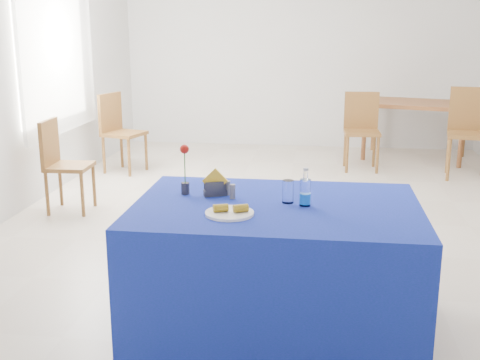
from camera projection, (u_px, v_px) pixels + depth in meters
name	position (u px, v px, depth m)	size (l,w,h in m)	color
floor	(282.00, 219.00, 5.53)	(7.00, 7.00, 0.00)	beige
room_shell	(286.00, 23.00, 5.09)	(7.00, 7.00, 7.00)	silver
window_pane	(52.00, 43.00, 6.22)	(0.04, 1.50, 1.60)	white
curtain	(58.00, 43.00, 6.21)	(0.04, 1.75, 1.85)	white
plate	(230.00, 213.00, 3.18)	(0.26, 0.26, 0.01)	white
drinking_glass	(288.00, 192.00, 3.38)	(0.07, 0.07, 0.13)	white
salt_shaker	(228.00, 188.00, 3.54)	(0.03, 0.03, 0.09)	gray
pepper_shaker	(233.00, 192.00, 3.46)	(0.03, 0.03, 0.09)	slate
blue_table	(276.00, 267.00, 3.46)	(1.60, 1.10, 0.76)	navy
water_bottle	(305.00, 193.00, 3.32)	(0.06, 0.06, 0.21)	white
napkin_holder	(215.00, 188.00, 3.52)	(0.15, 0.10, 0.17)	#38383D
rose_vase	(185.00, 170.00, 3.53)	(0.05, 0.05, 0.30)	#28282D
oak_table	(416.00, 108.00, 7.88)	(1.56, 1.21, 0.76)	brown
chair_bg_left	(361.00, 125.00, 7.36)	(0.43, 0.43, 0.94)	brown
chair_bg_right	(469.00, 126.00, 6.94)	(0.54, 0.54, 1.04)	brown
chair_win_a	(61.00, 159.00, 5.66)	(0.41, 0.41, 0.88)	brown
chair_win_b	(118.00, 127.00, 7.21)	(0.53, 0.53, 0.94)	brown
banana_pieces	(231.00, 208.00, 3.17)	(0.19, 0.08, 0.04)	yellow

